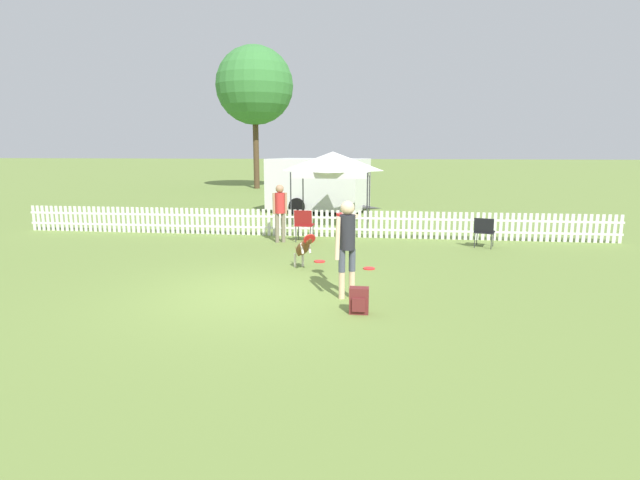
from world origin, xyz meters
TOP-DOWN VIEW (x-y plane):
  - ground_plane at (0.00, 0.00)m, footprint 240.00×240.00m
  - handler_person at (1.71, -0.01)m, footprint 0.46×1.15m
  - leaping_dog at (0.61, 1.97)m, footprint 0.65×1.01m
  - frisbee_near_handler at (2.05, 2.21)m, footprint 0.26×0.26m
  - frisbee_near_dog at (0.87, 2.76)m, footprint 0.26×0.26m
  - backpack_on_grass at (1.98, -0.88)m, footprint 0.31×0.22m
  - picket_fence at (-0.00, 6.19)m, footprint 18.20×0.04m
  - folding_chair_blue_left at (0.09, 5.28)m, footprint 0.52×0.54m
  - folding_chair_center at (5.05, 5.02)m, footprint 0.64×0.65m
  - canopy_tent_main at (0.60, 8.32)m, footprint 2.50×2.50m
  - spectator_standing at (-0.57, 5.13)m, footprint 0.39×0.27m
  - equipment_trailer at (-0.40, 12.23)m, footprint 4.87×3.19m
  - tree_left_grove at (-6.14, 24.15)m, footprint 5.03×5.03m

SIDE VIEW (x-z plane):
  - ground_plane at x=0.00m, z-range 0.00..0.00m
  - frisbee_near_handler at x=2.05m, z-range 0.00..0.02m
  - frisbee_near_dog at x=0.87m, z-range 0.00..0.02m
  - backpack_on_grass at x=1.98m, z-range 0.00..0.43m
  - picket_fence at x=0.00m, z-range 0.00..0.82m
  - folding_chair_center at x=5.05m, z-range 0.08..0.90m
  - leaping_dog at x=0.61m, z-range 0.06..0.93m
  - folding_chair_blue_left at x=0.09m, z-range 0.09..1.02m
  - spectator_standing at x=-0.57m, z-range 0.18..1.82m
  - handler_person at x=1.71m, z-range 0.23..1.98m
  - equipment_trailer at x=-0.40m, z-range 0.07..2.30m
  - canopy_tent_main at x=0.60m, z-range 0.85..3.39m
  - tree_left_grove at x=-6.14m, z-range 2.06..11.25m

